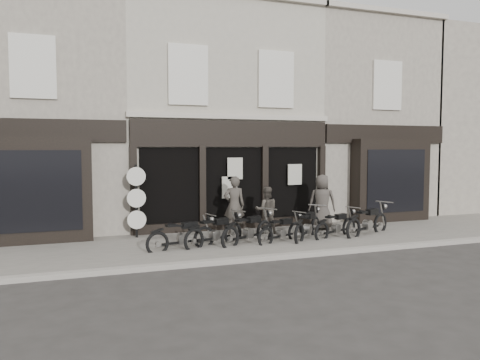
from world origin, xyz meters
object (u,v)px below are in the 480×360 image
object	(u,v)px
motorcycle_4	(308,228)
motorcycle_5	(336,228)
motorcycle_6	(368,224)
man_centre	(266,210)
motorcycle_3	(281,233)
motorcycle_2	(249,232)
man_right	(322,202)
motorcycle_0	(182,238)
advert_sign_post	(136,204)
man_left	(234,205)
motorcycle_1	(215,234)

from	to	relation	value
motorcycle_4	motorcycle_5	xyz separation A→B (m)	(0.98, -0.08, -0.03)
motorcycle_6	man_centre	bearing A→B (deg)	134.29
motorcycle_3	motorcycle_5	size ratio (longest dim) A/B	0.94
motorcycle_2	man_right	world-z (taller)	man_right
motorcycle_0	motorcycle_3	world-z (taller)	motorcycle_0
motorcycle_0	motorcycle_2	bearing A→B (deg)	-10.48
man_centre	man_right	size ratio (longest dim) A/B	0.81
motorcycle_3	motorcycle_0	bearing A→B (deg)	155.62
motorcycle_4	advert_sign_post	distance (m)	5.49
motorcycle_3	motorcycle_6	world-z (taller)	motorcycle_6
motorcycle_5	advert_sign_post	world-z (taller)	advert_sign_post
man_left	motorcycle_4	bearing A→B (deg)	157.94
motorcycle_5	advert_sign_post	bearing A→B (deg)	140.15
man_right	motorcycle_6	bearing A→B (deg)	150.98
motorcycle_4	man_centre	world-z (taller)	man_centre
motorcycle_1	motorcycle_3	xyz separation A→B (m)	(2.06, -0.19, -0.04)
motorcycle_1	motorcycle_2	xyz separation A→B (m)	(1.04, -0.06, 0.01)
man_right	motorcycle_5	bearing A→B (deg)	105.50
motorcycle_2	advert_sign_post	size ratio (longest dim) A/B	0.85
man_centre	motorcycle_5	bearing A→B (deg)	163.82
motorcycle_6	man_left	xyz separation A→B (m)	(-4.15, 1.51, 0.62)
motorcycle_1	motorcycle_6	world-z (taller)	motorcycle_6
motorcycle_0	motorcycle_6	xyz separation A→B (m)	(6.25, 0.09, 0.04)
man_centre	motorcycle_1	bearing A→B (deg)	45.23
motorcycle_6	motorcycle_0	bearing A→B (deg)	157.37
motorcycle_5	motorcycle_1	bearing A→B (deg)	156.88
motorcycle_1	motorcycle_3	bearing A→B (deg)	-29.30
motorcycle_5	advert_sign_post	xyz separation A→B (m)	(-6.09, 1.94, 0.79)
man_centre	advert_sign_post	world-z (taller)	advert_sign_post
motorcycle_2	motorcycle_5	xyz separation A→B (m)	(3.02, -0.01, -0.03)
man_centre	man_left	bearing A→B (deg)	3.49
motorcycle_0	motorcycle_4	distance (m)	4.10
man_right	motorcycle_3	bearing A→B (deg)	56.82
motorcycle_0	man_centre	xyz separation A→B (m)	(3.15, 1.36, 0.49)
motorcycle_5	motorcycle_0	bearing A→B (deg)	159.21
motorcycle_3	motorcycle_4	world-z (taller)	motorcycle_4
man_left	motorcycle_5	bearing A→B (deg)	166.58
motorcycle_2	advert_sign_post	world-z (taller)	advert_sign_post
motorcycle_3	man_left	size ratio (longest dim) A/B	0.97
advert_sign_post	man_centre	bearing A→B (deg)	-3.16
man_right	man_centre	bearing A→B (deg)	25.50
motorcycle_1	motorcycle_5	bearing A→B (deg)	-25.14
motorcycle_1	motorcycle_4	size ratio (longest dim) A/B	1.15
motorcycle_2	motorcycle_6	xyz separation A→B (m)	(4.19, -0.05, 0.02)
man_centre	motorcycle_4	bearing A→B (deg)	145.70
motorcycle_5	man_left	size ratio (longest dim) A/B	1.03
motorcycle_4	man_centre	size ratio (longest dim) A/B	1.15
motorcycle_4	motorcycle_0	bearing A→B (deg)	139.32
motorcycle_3	motorcycle_5	world-z (taller)	motorcycle_5
motorcycle_3	motorcycle_6	xyz separation A→B (m)	(3.17, 0.08, 0.07)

